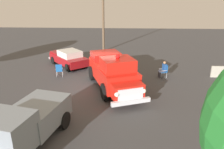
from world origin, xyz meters
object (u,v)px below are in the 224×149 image
object	(u,v)px
lawn_chair_by_car	(59,69)
spectator_seated	(163,69)
lawn_chair_near_truck	(165,70)
utility_pole	(103,19)
parked_pickup	(24,125)
classic_hot_rod	(68,58)
vintage_fire_truck	(113,72)
traffic_cone	(133,63)

from	to	relation	value
lawn_chair_by_car	spectator_seated	xyz separation A→B (m)	(7.98, 0.28, 0.11)
lawn_chair_near_truck	utility_pole	xyz separation A→B (m)	(-5.47, 8.38, 2.96)
lawn_chair_near_truck	parked_pickup	bearing A→B (deg)	-129.83
classic_hot_rod	lawn_chair_near_truck	size ratio (longest dim) A/B	4.41
vintage_fire_truck	spectator_seated	distance (m)	4.39
lawn_chair_near_truck	utility_pole	world-z (taller)	utility_pole
lawn_chair_by_car	lawn_chair_near_truck	bearing A→B (deg)	2.20
spectator_seated	utility_pole	distance (m)	10.37
traffic_cone	classic_hot_rod	bearing A→B (deg)	179.69
utility_pole	traffic_cone	bearing A→B (deg)	-61.80
classic_hot_rod	lawn_chair_near_truck	bearing A→B (deg)	-17.65
utility_pole	traffic_cone	world-z (taller)	utility_pole
vintage_fire_truck	classic_hot_rod	xyz separation A→B (m)	(-4.27, 4.90, -0.45)
lawn_chair_by_car	vintage_fire_truck	bearing A→B (deg)	-25.27
lawn_chair_near_truck	lawn_chair_by_car	distance (m)	8.11
spectator_seated	lawn_chair_near_truck	bearing A→B (deg)	13.80
spectator_seated	vintage_fire_truck	bearing A→B (deg)	-148.25
vintage_fire_truck	lawn_chair_near_truck	bearing A→B (deg)	31.23
lawn_chair_by_car	utility_pole	world-z (taller)	utility_pole
classic_hot_rod	utility_pole	bearing A→B (deg)	65.60
classic_hot_rod	traffic_cone	size ratio (longest dim) A/B	7.08
vintage_fire_truck	lawn_chair_near_truck	size ratio (longest dim) A/B	6.21
parked_pickup	vintage_fire_truck	bearing A→B (deg)	62.16
spectator_seated	utility_pole	world-z (taller)	utility_pole
lawn_chair_near_truck	classic_hot_rod	bearing A→B (deg)	162.35
parked_pickup	spectator_seated	xyz separation A→B (m)	(6.98, 8.49, -0.29)
parked_pickup	spectator_seated	world-z (taller)	parked_pickup
parked_pickup	utility_pole	world-z (taller)	utility_pole
classic_hot_rod	parked_pickup	world-z (taller)	parked_pickup
vintage_fire_truck	parked_pickup	size ratio (longest dim) A/B	1.25
lawn_chair_near_truck	traffic_cone	world-z (taller)	lawn_chair_near_truck
classic_hot_rod	utility_pole	xyz separation A→B (m)	(2.63, 5.80, 2.81)
lawn_chair_by_car	spectator_seated	bearing A→B (deg)	2.01
classic_hot_rod	spectator_seated	world-z (taller)	classic_hot_rod
parked_pickup	lawn_chair_by_car	size ratio (longest dim) A/B	4.98
lawn_chair_near_truck	utility_pole	distance (m)	10.44
parked_pickup	spectator_seated	size ratio (longest dim) A/B	3.94
parked_pickup	lawn_chair_by_car	xyz separation A→B (m)	(-1.00, 8.21, -0.40)
lawn_chair_near_truck	spectator_seated	xyz separation A→B (m)	(-0.13, -0.03, 0.11)
vintage_fire_truck	parked_pickup	distance (m)	7.01
parked_pickup	utility_pole	size ratio (longest dim) A/B	0.74
lawn_chair_near_truck	lawn_chair_by_car	bearing A→B (deg)	-177.80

